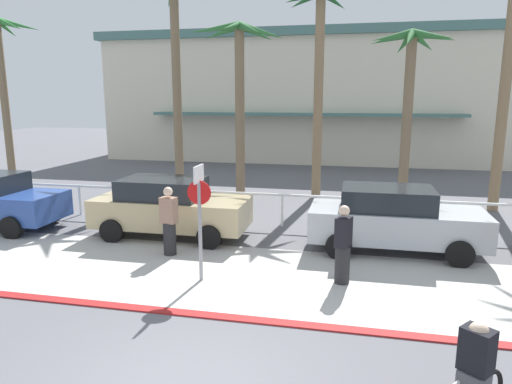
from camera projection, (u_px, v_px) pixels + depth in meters
ground_plane at (289, 215)px, 15.93m from camera, size 80.00×80.00×0.00m
sidewalk_strip at (252, 277)px, 10.38m from camera, size 44.00×4.00×0.02m
curb_paint at (228, 317)px, 8.46m from camera, size 44.00×0.24×0.03m
building_backdrop at (311, 97)px, 31.27m from camera, size 26.01×10.72×7.90m
rail_fence at (282, 200)px, 14.33m from camera, size 18.73×0.08×1.04m
stop_sign_bike_lane at (199, 207)px, 9.85m from camera, size 0.52×0.56×2.56m
palm_tree_0 at (0, 59)px, 21.53m from camera, size 3.09×3.70×7.59m
palm_tree_1 at (175, 46)px, 18.72m from camera, size 2.80×3.30×8.43m
palm_tree_2 at (239, 67)px, 17.29m from camera, size 3.44×2.88×6.70m
palm_tree_3 at (319, 45)px, 17.54m from camera, size 2.94×2.74×7.94m
palm_tree_4 at (410, 74)px, 16.43m from camera, size 2.95×3.23×6.30m
car_tan_1 at (170, 207)px, 13.30m from camera, size 4.40×2.02×1.69m
car_silver_2 at (394, 219)px, 11.98m from camera, size 4.40×2.02×1.69m
pedestrian_0 at (169, 224)px, 11.68m from camera, size 0.44×0.37×1.77m
pedestrian_2 at (343, 248)px, 9.88m from camera, size 0.41×0.46×1.74m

